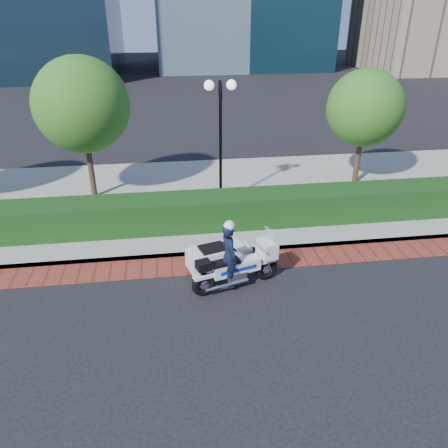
{
  "coord_description": "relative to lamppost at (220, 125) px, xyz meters",
  "views": [
    {
      "loc": [
        -0.8,
        -8.77,
        6.5
      ],
      "look_at": [
        0.67,
        1.93,
        1.0
      ],
      "focal_mm": 35.0,
      "sensor_mm": 36.0,
      "label": 1
    }
  ],
  "objects": [
    {
      "name": "tree_c",
      "position": [
        5.5,
        1.3,
        0.09
      ],
      "size": [
        2.8,
        2.8,
        4.3
      ],
      "color": "#332319",
      "rests_on": "sidewalk"
    },
    {
      "name": "brick_strip",
      "position": [
        -1.0,
        -3.7,
        -2.95
      ],
      "size": [
        60.0,
        1.0,
        0.01
      ],
      "primitive_type": "cube",
      "color": "maroon",
      "rests_on": "ground"
    },
    {
      "name": "police_motorcycle",
      "position": [
        -0.44,
        -4.57,
        -2.3
      ],
      "size": [
        2.4,
        1.73,
        1.93
      ],
      "rotation": [
        0.0,
        0.0,
        0.28
      ],
      "color": "black",
      "rests_on": "ground"
    },
    {
      "name": "tree_b",
      "position": [
        -4.5,
        1.3,
        0.48
      ],
      "size": [
        3.2,
        3.2,
        4.89
      ],
      "color": "#332319",
      "rests_on": "sidewalk"
    },
    {
      "name": "ground",
      "position": [
        -1.0,
        -5.2,
        -2.96
      ],
      "size": [
        120.0,
        120.0,
        0.0
      ],
      "primitive_type": "plane",
      "color": "black",
      "rests_on": "ground"
    },
    {
      "name": "hedge_main",
      "position": [
        -1.0,
        -1.6,
        -2.31
      ],
      "size": [
        18.0,
        1.2,
        1.0
      ],
      "primitive_type": "cube",
      "color": "black",
      "rests_on": "sidewalk"
    },
    {
      "name": "sidewalk",
      "position": [
        -1.0,
        0.8,
        -2.88
      ],
      "size": [
        60.0,
        8.0,
        0.15
      ],
      "primitive_type": "cube",
      "color": "gray",
      "rests_on": "ground"
    },
    {
      "name": "lamppost",
      "position": [
        0.0,
        0.0,
        0.0
      ],
      "size": [
        1.02,
        0.7,
        4.21
      ],
      "color": "black",
      "rests_on": "sidewalk"
    }
  ]
}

